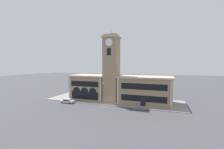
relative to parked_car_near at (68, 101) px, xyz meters
name	(u,v)px	position (x,y,z in m)	size (l,w,h in m)	color
ground_plane	(106,105)	(12.45, 1.36, -0.69)	(300.00, 300.00, 0.00)	#424247
sidewalk_kerb	(113,100)	(12.45, 8.01, -0.61)	(44.79, 13.29, 0.15)	gray
clock_tower	(111,69)	(12.44, 6.20, 10.09)	(5.20, 5.20, 22.66)	#937A5B
town_hall_left_wing	(91,87)	(3.81, 8.27, 3.54)	(12.88, 9.40, 8.41)	#937A5B
town_hall_right_wing	(145,90)	(22.92, 8.28, 3.53)	(16.55, 9.40, 8.38)	#937A5B
parked_car_near	(68,101)	(0.00, 0.00, 0.00)	(4.30, 2.14, 1.29)	#B2B7C1
street_lamp	(103,90)	(11.39, 2.00, 3.60)	(0.36, 0.36, 6.40)	#4C4C51
bollard	(74,100)	(1.31, 1.68, -0.02)	(0.18, 0.18, 1.06)	black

